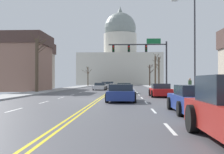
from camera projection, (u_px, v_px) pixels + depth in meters
ground at (99, 99)px, 22.67m from camera, size 20.00×180.00×0.20m
signal_gantry at (146, 53)px, 38.43m from camera, size 7.91×0.41×7.04m
street_lamp_right at (192, 38)px, 25.03m from camera, size 2.12×0.24×8.70m
capitol_building at (120, 60)px, 104.32m from camera, size 28.90×21.42×28.84m
sedan_near_00 at (124, 88)px, 33.59m from camera, size 2.04×4.26×1.21m
sedan_near_01 at (160, 90)px, 26.29m from camera, size 1.95×4.26×1.21m
sedan_near_02 at (122, 93)px, 20.40m from camera, size 2.16×4.54×1.23m
sedan_near_03 at (195, 100)px, 13.14m from camera, size 2.09×4.54×1.29m
sedan_oncoming_00 at (100, 87)px, 44.93m from camera, size 2.06×4.48×1.13m
sedan_oncoming_01 at (106, 85)px, 55.46m from camera, size 2.12×4.59×1.24m
sedan_oncoming_02 at (110, 84)px, 65.31m from camera, size 2.20×4.61×1.24m
flank_building_00 at (17, 65)px, 51.52m from camera, size 12.43×8.54×8.45m
flank_building_01 at (3, 62)px, 40.49m from camera, size 12.78×7.32×8.03m
bare_tree_00 at (155, 71)px, 58.67m from camera, size 1.51×2.79×6.98m
bare_tree_01 at (37, 64)px, 34.55m from camera, size 1.91×2.03×7.18m
bare_tree_02 at (159, 72)px, 52.75m from camera, size 1.37×1.78×6.44m
bare_tree_03 at (88, 76)px, 74.46m from camera, size 2.64×2.25×5.09m
bare_tree_04 at (150, 75)px, 71.55m from camera, size 1.56×2.14×5.46m
pedestrian_00 at (190, 85)px, 27.77m from camera, size 0.35×0.34×1.59m
bicycle_parked at (213, 96)px, 18.00m from camera, size 0.12×1.77×0.85m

